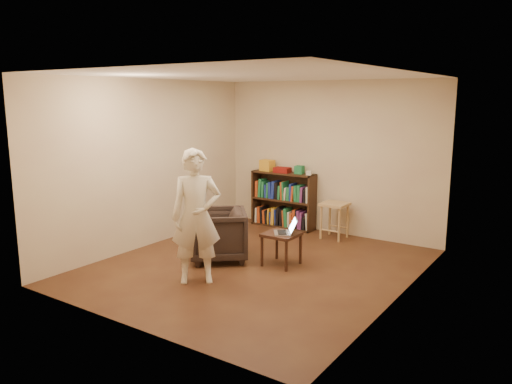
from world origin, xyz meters
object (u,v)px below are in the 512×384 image
Objects in this scene: stool at (335,210)px; armchair at (218,235)px; laptop at (287,230)px; side_table at (281,238)px; person at (196,216)px; bookshelf at (284,203)px.

armchair is at bearing -115.15° from stool.
laptop is at bearing 68.29° from armchair.
laptop reaches higher than stool.
side_table is 0.15m from laptop.
stool is at bearing 37.07° from person.
stool is 0.74× the size of armchair.
stool reaches higher than side_table.
bookshelf is at bearing 170.88° from stool.
side_table is 0.27× the size of person.
laptop is 1.36m from person.
armchair is at bearing 70.56° from person.
armchair is 0.48× the size of person.
armchair reaches higher than stool.
bookshelf is 2.14m from laptop.
bookshelf is 1.48× the size of armchair.
bookshelf is at bearing 144.58° from armchair.
side_table is at bearing -59.76° from bookshelf.
person is at bearing -101.72° from stool.
laptop is (0.05, -1.64, 0.03)m from stool.
stool is 2.88m from person.
bookshelf is 2.12m from side_table.
person is (0.34, -0.84, 0.48)m from armchair.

